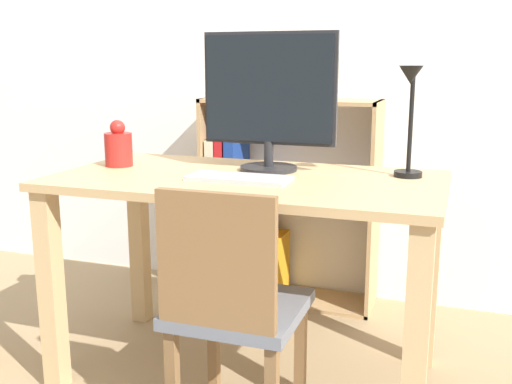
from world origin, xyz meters
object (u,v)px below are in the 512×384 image
at_px(keyboard, 240,178).
at_px(bookshelf, 260,218).
at_px(vase, 118,147).
at_px(chair, 232,304).
at_px(monitor, 269,95).
at_px(desk_lamp, 410,111).

xyz_separation_m(keyboard, bookshelf, (-0.22, 0.86, -0.38)).
height_order(vase, chair, vase).
distance_m(monitor, chair, 0.80).
bearing_deg(vase, keyboard, -12.37).
distance_m(desk_lamp, bookshelf, 1.17).
bearing_deg(desk_lamp, keyboard, -158.87).
bearing_deg(bookshelf, desk_lamp, -40.35).
distance_m(monitor, vase, 0.63).
xyz_separation_m(monitor, desk_lamp, (0.51, -0.02, -0.04)).
height_order(monitor, chair, monitor).
distance_m(vase, chair, 0.86).
height_order(monitor, bookshelf, monitor).
height_order(desk_lamp, chair, desk_lamp).
distance_m(keyboard, bookshelf, 0.96).
bearing_deg(chair, bookshelf, 99.54).
relative_size(keyboard, bookshelf, 0.35).
bearing_deg(bookshelf, vase, -114.42).
bearing_deg(monitor, bookshelf, 111.75).
height_order(monitor, desk_lamp, monitor).
bearing_deg(keyboard, bookshelf, 104.36).
distance_m(desk_lamp, chair, 0.88).
bearing_deg(bookshelf, monitor, -68.25).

